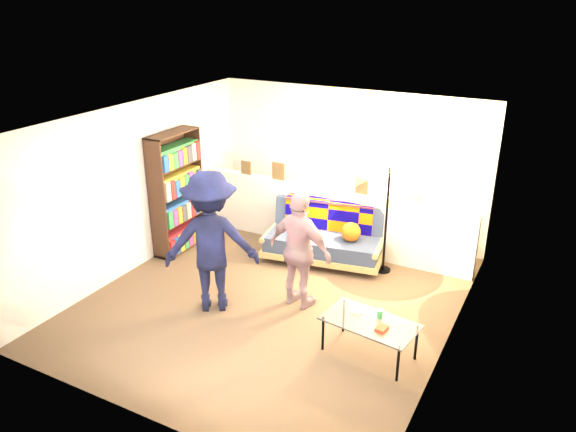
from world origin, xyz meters
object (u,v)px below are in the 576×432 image
object	(u,v)px
bookshelf	(177,196)
floor_lamp	(390,195)
person_left	(211,242)
person_right	(300,251)
coffee_table	(371,324)
futon_sofa	(326,238)

from	to	relation	value
bookshelf	floor_lamp	xyz separation A→B (m)	(3.11, 0.79, 0.30)
person_left	floor_lamp	bearing A→B (deg)	-161.46
floor_lamp	person_right	size ratio (longest dim) A/B	1.06
coffee_table	person_right	xyz separation A→B (m)	(-1.17, 0.59, 0.37)
futon_sofa	person_right	bearing A→B (deg)	-79.54
person_right	bookshelf	bearing A→B (deg)	-5.52
futon_sofa	person_right	xyz separation A→B (m)	(0.25, -1.36, 0.42)
coffee_table	person_right	distance (m)	1.36
bookshelf	person_right	bearing A→B (deg)	-14.89
bookshelf	person_right	size ratio (longest dim) A/B	1.20
floor_lamp	person_right	bearing A→B (deg)	-114.81
futon_sofa	floor_lamp	distance (m)	1.23
coffee_table	person_right	size ratio (longest dim) A/B	0.71
bookshelf	coffee_table	xyz separation A→B (m)	(3.61, -1.24, -0.47)
coffee_table	person_left	bearing A→B (deg)	178.87
bookshelf	person_right	xyz separation A→B (m)	(2.44, -0.65, -0.09)
bookshelf	person_left	distance (m)	1.90
futon_sofa	floor_lamp	world-z (taller)	floor_lamp
futon_sofa	person_right	size ratio (longest dim) A/B	1.21
futon_sofa	coffee_table	bearing A→B (deg)	-53.87
coffee_table	floor_lamp	xyz separation A→B (m)	(-0.51, 2.03, 0.77)
floor_lamp	person_left	xyz separation A→B (m)	(-1.62, -1.98, -0.26)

